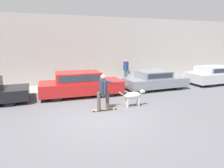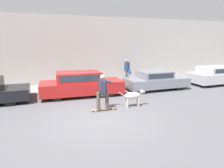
{
  "view_description": "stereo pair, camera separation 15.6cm",
  "coord_description": "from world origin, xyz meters",
  "px_view_note": "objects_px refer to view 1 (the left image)",
  "views": [
    {
      "loc": [
        -2.13,
        -7.17,
        2.96
      ],
      "look_at": [
        1.11,
        1.71,
        0.95
      ],
      "focal_mm": 32.0,
      "sensor_mm": 36.0,
      "label": 1
    },
    {
      "loc": [
        -1.98,
        -7.22,
        2.96
      ],
      "look_at": [
        1.11,
        1.71,
        0.95
      ],
      "focal_mm": 32.0,
      "sensor_mm": 36.0,
      "label": 2
    }
  ],
  "objects_px": {
    "parked_car_3": "(216,75)",
    "pedestrian_with_bag": "(126,70)",
    "parked_car_2": "(155,80)",
    "skateboarder": "(103,91)",
    "parked_car_1": "(81,84)",
    "dog": "(133,96)"
  },
  "relations": [
    {
      "from": "parked_car_1",
      "to": "dog",
      "type": "bearing_deg",
      "value": -52.47
    },
    {
      "from": "parked_car_2",
      "to": "pedestrian_with_bag",
      "type": "relative_size",
      "value": 2.42
    },
    {
      "from": "pedestrian_with_bag",
      "to": "parked_car_2",
      "type": "bearing_deg",
      "value": 98.07
    },
    {
      "from": "skateboarder",
      "to": "parked_car_3",
      "type": "bearing_deg",
      "value": 16.52
    },
    {
      "from": "parked_car_3",
      "to": "pedestrian_with_bag",
      "type": "distance_m",
      "value": 6.46
    },
    {
      "from": "pedestrian_with_bag",
      "to": "parked_car_1",
      "type": "bearing_deg",
      "value": 12.82
    },
    {
      "from": "parked_car_3",
      "to": "dog",
      "type": "xyz_separation_m",
      "value": [
        -7.85,
        -2.7,
        -0.1
      ]
    },
    {
      "from": "parked_car_3",
      "to": "skateboarder",
      "type": "bearing_deg",
      "value": -163.82
    },
    {
      "from": "parked_car_1",
      "to": "parked_car_3",
      "type": "relative_size",
      "value": 1.06
    },
    {
      "from": "parked_car_2",
      "to": "parked_car_3",
      "type": "relative_size",
      "value": 0.93
    },
    {
      "from": "parked_car_1",
      "to": "dog",
      "type": "relative_size",
      "value": 3.56
    },
    {
      "from": "parked_car_1",
      "to": "parked_car_2",
      "type": "relative_size",
      "value": 1.15
    },
    {
      "from": "parked_car_1",
      "to": "parked_car_3",
      "type": "height_order",
      "value": "parked_car_1"
    },
    {
      "from": "parked_car_1",
      "to": "skateboarder",
      "type": "distance_m",
      "value": 2.84
    },
    {
      "from": "parked_car_1",
      "to": "parked_car_2",
      "type": "distance_m",
      "value": 4.73
    },
    {
      "from": "dog",
      "to": "parked_car_1",
      "type": "bearing_deg",
      "value": 127.46
    },
    {
      "from": "pedestrian_with_bag",
      "to": "dog",
      "type": "bearing_deg",
      "value": 52.38
    },
    {
      "from": "parked_car_3",
      "to": "pedestrian_with_bag",
      "type": "height_order",
      "value": "pedestrian_with_bag"
    },
    {
      "from": "dog",
      "to": "skateboarder",
      "type": "xyz_separation_m",
      "value": [
        -1.48,
        -0.09,
        0.38
      ]
    },
    {
      "from": "dog",
      "to": "pedestrian_with_bag",
      "type": "bearing_deg",
      "value": 72.1
    },
    {
      "from": "parked_car_3",
      "to": "dog",
      "type": "height_order",
      "value": "parked_car_3"
    },
    {
      "from": "dog",
      "to": "parked_car_3",
      "type": "bearing_deg",
      "value": 21.1
    }
  ]
}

